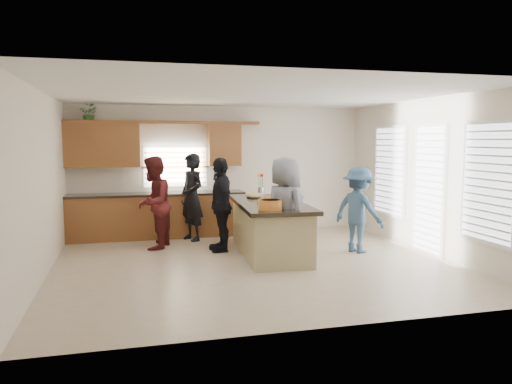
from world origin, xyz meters
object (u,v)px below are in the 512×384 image
object	(u,v)px
woman_left_front	(221,204)
woman_right_back	(359,210)
salad_bowl	(270,204)
island	(270,229)
woman_left_back	(192,197)
woman_right_front	(285,211)
woman_left_mid	(153,203)

from	to	relation	value
woman_left_front	woman_right_back	distance (m)	2.54
woman_left_front	salad_bowl	bearing A→B (deg)	18.68
island	woman_left_back	size ratio (longest dim) A/B	1.55
woman_left_back	woman_right_front	xyz separation A→B (m)	(1.23, -2.38, 0.00)
woman_left_back	salad_bowl	bearing A→B (deg)	-6.15
salad_bowl	woman_right_front	world-z (taller)	woman_right_front
island	woman_left_back	distance (m)	2.04
woman_left_back	woman_right_back	world-z (taller)	woman_left_back
woman_left_back	woman_left_front	size ratio (longest dim) A/B	1.03
woman_left_front	woman_right_front	bearing A→B (deg)	31.45
salad_bowl	woman_left_back	xyz separation A→B (m)	(-0.93, 2.54, -0.14)
woman_left_back	woman_left_mid	size ratio (longest dim) A/B	1.02
woman_left_front	woman_left_mid	bearing A→B (deg)	-114.51
island	woman_right_back	bearing A→B (deg)	-5.32
island	woman_left_mid	xyz separation A→B (m)	(-2.01, 0.98, 0.43)
salad_bowl	woman_left_front	xyz separation A→B (m)	(-0.54, 1.43, -0.17)
woman_left_mid	salad_bowl	bearing A→B (deg)	62.12
woman_right_front	woman_left_front	bearing A→B (deg)	13.04
island	woman_right_front	world-z (taller)	woman_right_front
woman_left_front	woman_right_back	world-z (taller)	woman_left_front
island	salad_bowl	world-z (taller)	salad_bowl
woman_left_mid	island	bearing A→B (deg)	84.16
woman_left_mid	woman_left_front	distance (m)	1.30
salad_bowl	woman_left_back	bearing A→B (deg)	110.07
woman_left_mid	woman_right_front	world-z (taller)	woman_right_front
woman_left_mid	woman_right_front	bearing A→B (deg)	69.11
woman_left_back	woman_right_back	xyz separation A→B (m)	(2.82, -1.87, -0.11)
salad_bowl	woman_right_back	bearing A→B (deg)	19.58
woman_left_back	woman_right_back	size ratio (longest dim) A/B	1.14
woman_left_back	woman_right_front	world-z (taller)	same
woman_left_mid	woman_left_front	size ratio (longest dim) A/B	1.01
island	salad_bowl	xyz separation A→B (m)	(-0.27, -0.95, 0.59)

